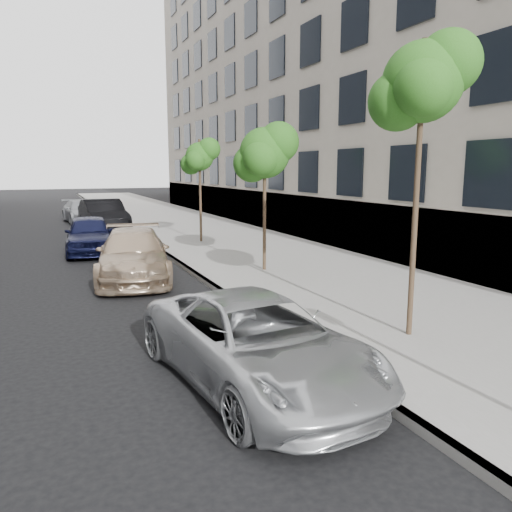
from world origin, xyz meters
TOP-DOWN VIEW (x-y plane):
  - ground at (0.00, 0.00)m, footprint 160.00×160.00m
  - sidewalk at (4.30, 24.00)m, footprint 6.40×72.00m
  - curb at (1.18, 24.00)m, footprint 0.15×72.00m
  - tree_near at (3.23, 1.50)m, footprint 1.70×1.50m
  - tree_mid at (3.23, 8.00)m, footprint 1.79×1.59m
  - tree_far at (3.23, 14.50)m, footprint 1.54×1.34m
  - minivan at (-0.10, 0.91)m, footprint 2.65×4.85m
  - suv at (-0.53, 8.84)m, footprint 2.77×5.13m
  - sedan_blue at (-1.29, 13.97)m, footprint 1.99×4.31m
  - sedan_black at (-0.10, 20.14)m, footprint 2.10×5.13m
  - sedan_rear at (-0.71, 25.53)m, footprint 2.33×4.73m

SIDE VIEW (x-z plane):
  - ground at x=0.00m, z-range 0.00..0.00m
  - sidewalk at x=4.30m, z-range 0.00..0.14m
  - curb at x=1.18m, z-range 0.00..0.14m
  - minivan at x=-0.10m, z-range 0.00..1.29m
  - sedan_rear at x=-0.71m, z-range 0.00..1.32m
  - suv at x=-0.53m, z-range 0.00..1.41m
  - sedan_blue at x=-1.29m, z-range 0.00..1.43m
  - sedan_black at x=-0.10m, z-range 0.00..1.65m
  - tree_mid at x=3.23m, z-range 1.42..5.76m
  - tree_far at x=3.23m, z-range 1.50..5.74m
  - tree_near at x=3.23m, z-range 1.93..7.20m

